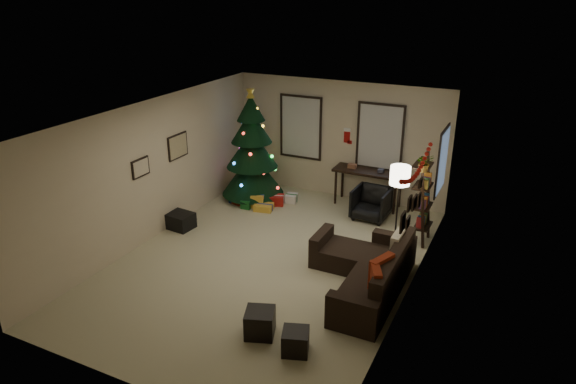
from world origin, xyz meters
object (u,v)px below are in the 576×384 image
Objects in this scene: desk_chair at (371,203)px; desk at (368,175)px; bookshelf at (424,200)px; sofa at (368,272)px; christmas_tree at (252,153)px.

desk is at bearing 115.95° from desk_chair.
bookshelf is (1.20, -0.61, 0.53)m from desk_chair.
sofa is 1.58× the size of desk.
desk is (2.52, 0.76, -0.36)m from christmas_tree.
christmas_tree is at bearing 145.20° from sofa.
sofa is at bearing -34.80° from christmas_tree.
desk_chair is 1.45m from bookshelf.
sofa is 1.35× the size of bookshelf.
desk reaches higher than sofa.
bookshelf is at bearing 77.85° from sofa.
christmas_tree is 4.44m from sofa.
sofa is 3.54× the size of desk_chair.
desk is 0.85× the size of bookshelf.
desk is at bearing 16.72° from christmas_tree.
sofa reaches higher than desk_chair.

